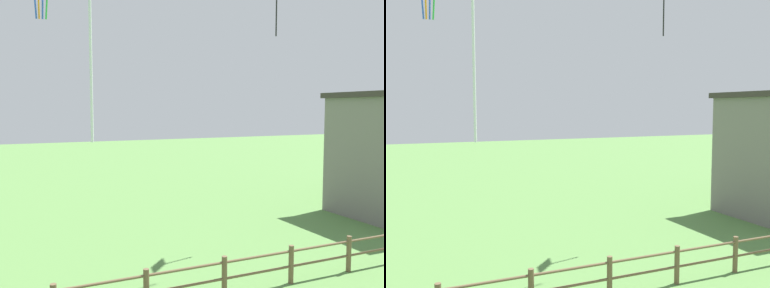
{
  "view_description": "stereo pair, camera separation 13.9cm",
  "coord_description": "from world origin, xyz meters",
  "views": [
    {
      "loc": [
        -5.07,
        -1.25,
        4.8
      ],
      "look_at": [
        0.0,
        9.99,
        3.76
      ],
      "focal_mm": 40.0,
      "sensor_mm": 36.0,
      "label": 1
    },
    {
      "loc": [
        -4.94,
        -1.3,
        4.8
      ],
      "look_at": [
        0.0,
        9.99,
        3.76
      ],
      "focal_mm": 40.0,
      "sensor_mm": 36.0,
      "label": 2
    }
  ],
  "objects": [
    {
      "name": "wooden_fence",
      "position": [
        0.0,
        7.99,
        0.61
      ],
      "size": [
        20.87,
        0.14,
        1.06
      ],
      "color": "brown",
      "rests_on": "ground_plane"
    }
  ]
}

